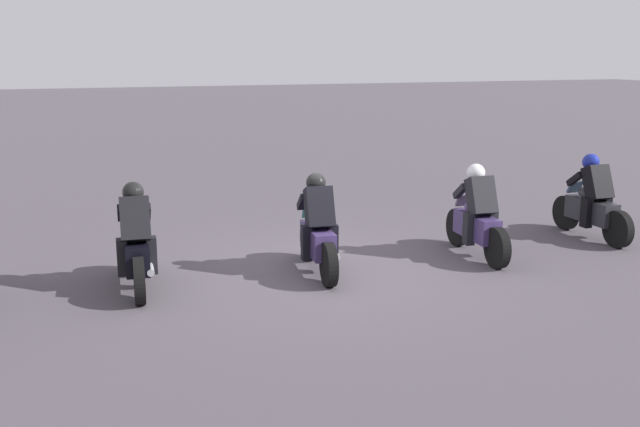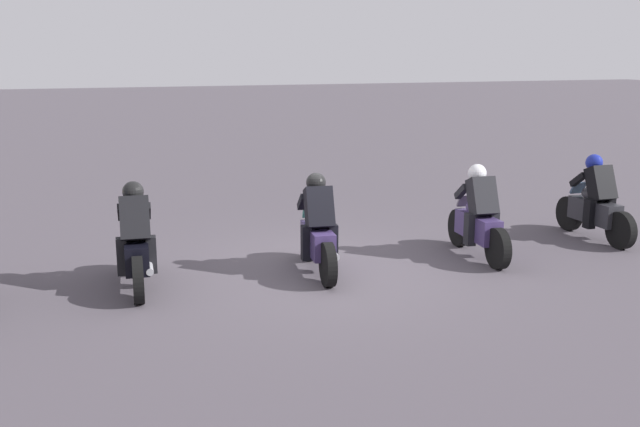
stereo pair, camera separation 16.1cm
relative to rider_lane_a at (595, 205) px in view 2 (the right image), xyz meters
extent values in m
plane|color=#4C464D|center=(-0.16, 5.18, -0.62)|extent=(120.00, 120.00, 0.00)
cylinder|color=black|center=(0.70, -0.02, -0.30)|extent=(0.64, 0.16, 0.64)
cylinder|color=black|center=(-0.70, 0.02, -0.30)|extent=(0.64, 0.16, 0.64)
cube|color=#27272C|center=(0.00, 0.00, -0.12)|extent=(1.11, 0.36, 0.40)
ellipsoid|color=#27272C|center=(0.10, 0.00, 0.18)|extent=(0.49, 0.32, 0.24)
cube|color=red|center=(-0.51, 0.02, -0.10)|extent=(0.07, 0.16, 0.08)
cylinder|color=#A5A5AD|center=(-0.35, -0.15, -0.25)|extent=(0.42, 0.11, 0.10)
cube|color=black|center=(-0.10, 0.00, 0.40)|extent=(0.50, 0.42, 0.66)
sphere|color=navy|center=(0.12, 0.00, 0.74)|extent=(0.31, 0.31, 0.30)
cube|color=#384E67|center=(0.50, -0.02, 0.22)|extent=(0.16, 0.27, 0.23)
cube|color=black|center=(-0.11, 0.21, -0.12)|extent=(0.18, 0.15, 0.52)
cube|color=black|center=(-0.12, -0.19, -0.12)|extent=(0.18, 0.15, 0.52)
cube|color=black|center=(0.29, 0.17, 0.42)|extent=(0.39, 0.11, 0.31)
cube|color=black|center=(0.28, -0.19, 0.42)|extent=(0.39, 0.11, 0.31)
cylinder|color=black|center=(0.40, 2.50, -0.30)|extent=(0.65, 0.20, 0.64)
cylinder|color=black|center=(-0.99, 2.64, -0.30)|extent=(0.65, 0.20, 0.64)
cube|color=#3F3061|center=(-0.30, 2.57, -0.12)|extent=(1.13, 0.43, 0.40)
ellipsoid|color=#3F3061|center=(-0.20, 2.56, 0.18)|extent=(0.51, 0.35, 0.24)
cube|color=red|center=(-0.81, 2.62, -0.10)|extent=(0.08, 0.17, 0.08)
cylinder|color=#A5A5AD|center=(-0.66, 2.45, -0.25)|extent=(0.43, 0.14, 0.10)
cube|color=black|center=(-0.40, 2.58, 0.40)|extent=(0.52, 0.45, 0.66)
sphere|color=silver|center=(-0.18, 2.56, 0.74)|extent=(0.33, 0.33, 0.30)
cube|color=#5E5663|center=(0.20, 2.52, 0.22)|extent=(0.18, 0.27, 0.23)
cube|color=black|center=(-0.40, 2.78, -0.12)|extent=(0.19, 0.16, 0.52)
cube|color=black|center=(-0.44, 2.38, -0.12)|extent=(0.19, 0.16, 0.52)
cube|color=black|center=(0.00, 2.72, 0.42)|extent=(0.39, 0.14, 0.31)
cube|color=black|center=(-0.04, 2.36, 0.42)|extent=(0.39, 0.14, 0.31)
cylinder|color=black|center=(0.47, 5.21, -0.30)|extent=(0.65, 0.22, 0.64)
cylinder|color=black|center=(-0.92, 5.40, -0.30)|extent=(0.65, 0.22, 0.64)
cube|color=#3F3061|center=(-0.22, 5.31, -0.12)|extent=(1.13, 0.46, 0.40)
ellipsoid|color=#3F3061|center=(-0.12, 5.29, 0.18)|extent=(0.52, 0.36, 0.24)
cube|color=red|center=(-0.73, 5.37, -0.10)|extent=(0.08, 0.17, 0.08)
cylinder|color=#A5A5AD|center=(-0.59, 5.19, -0.25)|extent=(0.43, 0.15, 0.10)
cube|color=black|center=(-0.32, 5.32, 0.40)|extent=(0.53, 0.46, 0.66)
sphere|color=black|center=(-0.10, 5.29, 0.74)|extent=(0.34, 0.34, 0.30)
cube|color=#459677|center=(0.27, 5.24, 0.22)|extent=(0.19, 0.28, 0.23)
cube|color=black|center=(-0.32, 5.52, -0.12)|extent=(0.20, 0.16, 0.52)
cube|color=black|center=(-0.37, 5.12, -0.12)|extent=(0.20, 0.16, 0.52)
cube|color=black|center=(0.08, 5.45, 0.42)|extent=(0.39, 0.15, 0.31)
cube|color=black|center=(0.03, 5.09, 0.42)|extent=(0.39, 0.15, 0.31)
cylinder|color=black|center=(0.66, 7.89, -0.30)|extent=(0.65, 0.20, 0.64)
cylinder|color=black|center=(-0.73, 8.02, -0.30)|extent=(0.65, 0.20, 0.64)
cube|color=black|center=(-0.04, 7.95, -0.12)|extent=(1.12, 0.42, 0.40)
ellipsoid|color=black|center=(0.06, 7.94, 0.18)|extent=(0.50, 0.34, 0.24)
cube|color=red|center=(-0.54, 8.00, -0.10)|extent=(0.07, 0.16, 0.08)
cylinder|color=#A5A5AD|center=(-0.40, 7.82, -0.25)|extent=(0.43, 0.14, 0.10)
cube|color=black|center=(-0.14, 7.96, 0.40)|extent=(0.52, 0.44, 0.66)
sphere|color=black|center=(0.08, 7.94, 0.74)|extent=(0.33, 0.33, 0.30)
cube|color=#35676C|center=(0.46, 7.91, 0.22)|extent=(0.18, 0.27, 0.23)
cube|color=black|center=(-0.14, 8.16, -0.12)|extent=(0.19, 0.16, 0.52)
cube|color=black|center=(-0.17, 7.76, -0.12)|extent=(0.19, 0.16, 0.52)
cube|color=black|center=(0.26, 8.11, 0.42)|extent=(0.39, 0.13, 0.31)
cube|color=black|center=(0.23, 7.75, 0.42)|extent=(0.39, 0.13, 0.31)
camera|label=1|loc=(-10.21, 9.04, 2.66)|focal=41.08mm
camera|label=2|loc=(-10.26, 8.89, 2.66)|focal=41.08mm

